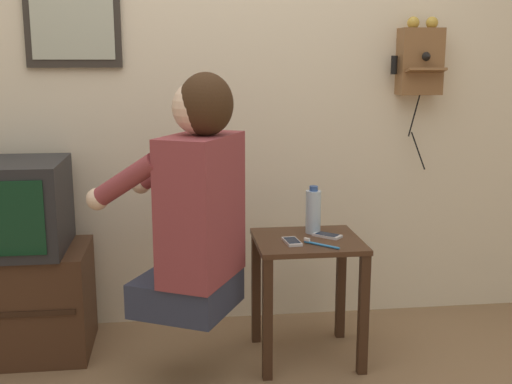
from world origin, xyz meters
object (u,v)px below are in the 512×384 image
object	(u,v)px
television	(6,206)
person	(195,202)
water_bottle	(313,211)
toothbrush	(319,244)
cell_phone_spare	(327,235)
wall_phone_antique	(420,60)
framed_picture	(72,8)
cell_phone_held	(292,241)

from	to	relation	value
television	person	bearing A→B (deg)	-25.27
person	water_bottle	distance (m)	0.61
toothbrush	television	bearing A→B (deg)	121.68
cell_phone_spare	toothbrush	bearing A→B (deg)	-164.89
wall_phone_antique	toothbrush	world-z (taller)	wall_phone_antique
person	television	xyz separation A→B (m)	(-0.82, 0.39, -0.08)
television	framed_picture	xyz separation A→B (m)	(0.29, 0.28, 0.86)
framed_picture	television	bearing A→B (deg)	-136.24
cell_phone_held	water_bottle	distance (m)	0.21
person	toothbrush	bearing A→B (deg)	-54.45
framed_picture	cell_phone_spare	size ratio (longest dim) A/B	4.04
cell_phone_spare	toothbrush	world-z (taller)	toothbrush
person	cell_phone_held	distance (m)	0.48
cell_phone_spare	person	bearing A→B (deg)	151.71
television	water_bottle	world-z (taller)	television
toothbrush	cell_phone_spare	bearing A→B (deg)	17.35
wall_phone_antique	framed_picture	world-z (taller)	framed_picture
wall_phone_antique	cell_phone_held	distance (m)	1.15
framed_picture	cell_phone_spare	world-z (taller)	framed_picture
cell_phone_spare	framed_picture	bearing A→B (deg)	110.07
framed_picture	cell_phone_held	bearing A→B (deg)	-29.64
cell_phone_spare	water_bottle	bearing A→B (deg)	75.96
television	water_bottle	distance (m)	1.36
wall_phone_antique	cell_phone_held	world-z (taller)	wall_phone_antique
wall_phone_antique	cell_phone_spare	distance (m)	1.02
person	wall_phone_antique	size ratio (longest dim) A/B	1.27
water_bottle	person	bearing A→B (deg)	-152.63
cell_phone_held	toothbrush	world-z (taller)	toothbrush
cell_phone_spare	water_bottle	xyz separation A→B (m)	(-0.05, 0.07, 0.09)
cell_phone_spare	television	bearing A→B (deg)	125.13
person	water_bottle	xyz separation A→B (m)	(0.53, 0.28, -0.12)
person	toothbrush	xyz separation A→B (m)	(0.52, 0.07, -0.21)
water_bottle	toothbrush	xyz separation A→B (m)	(-0.02, -0.20, -0.09)
framed_picture	toothbrush	distance (m)	1.55
framed_picture	wall_phone_antique	bearing A→B (deg)	-1.53
cell_phone_spare	water_bottle	world-z (taller)	water_bottle
cell_phone_held	person	bearing A→B (deg)	-168.13
cell_phone_held	television	bearing A→B (deg)	162.72
cell_phone_held	toothbrush	size ratio (longest dim) A/B	1.00
television	cell_phone_spare	distance (m)	1.42
television	water_bottle	bearing A→B (deg)	-4.59
framed_picture	person	bearing A→B (deg)	-51.50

